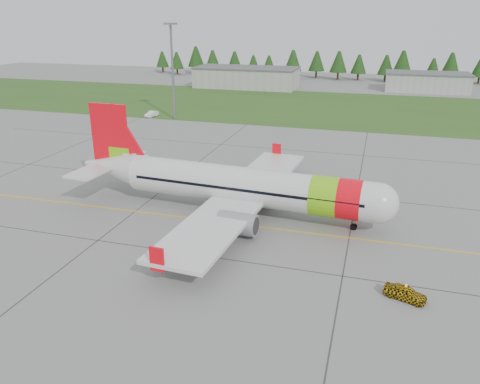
% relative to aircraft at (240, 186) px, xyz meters
% --- Properties ---
extents(ground, '(320.00, 320.00, 0.00)m').
position_rel_aircraft_xyz_m(ground, '(2.93, -11.12, -3.41)').
color(ground, gray).
rests_on(ground, ground).
extents(aircraft, '(39.10, 36.08, 11.84)m').
position_rel_aircraft_xyz_m(aircraft, '(0.00, 0.00, 0.00)').
color(aircraft, silver).
rests_on(aircraft, ground).
extents(follow_me_car, '(1.57, 1.70, 3.46)m').
position_rel_aircraft_xyz_m(follow_me_car, '(18.12, -13.29, -1.69)').
color(follow_me_car, gold).
rests_on(follow_me_car, ground).
extents(service_van, '(1.58, 1.52, 3.96)m').
position_rel_aircraft_xyz_m(service_van, '(-35.30, 47.79, -1.44)').
color(service_van, white).
rests_on(service_van, ground).
extents(grass_strip, '(320.00, 50.00, 0.03)m').
position_rel_aircraft_xyz_m(grass_strip, '(2.93, 70.88, -3.40)').
color(grass_strip, '#30561E').
rests_on(grass_strip, ground).
extents(taxi_guideline, '(120.00, 0.25, 0.02)m').
position_rel_aircraft_xyz_m(taxi_guideline, '(2.93, -3.12, -3.40)').
color(taxi_guideline, gold).
rests_on(taxi_guideline, ground).
extents(hangar_west, '(32.00, 14.00, 6.00)m').
position_rel_aircraft_xyz_m(hangar_west, '(-27.07, 98.88, -0.41)').
color(hangar_west, '#A8A8A3').
rests_on(hangar_west, ground).
extents(hangar_east, '(24.00, 12.00, 5.20)m').
position_rel_aircraft_xyz_m(hangar_east, '(27.93, 106.88, -0.81)').
color(hangar_east, '#A8A8A3').
rests_on(hangar_east, ground).
extents(floodlight_mast, '(0.50, 0.50, 20.00)m').
position_rel_aircraft_xyz_m(floodlight_mast, '(-29.07, 46.88, 6.59)').
color(floodlight_mast, slate).
rests_on(floodlight_mast, ground).
extents(treeline, '(160.00, 8.00, 10.00)m').
position_rel_aircraft_xyz_m(treeline, '(2.93, 126.88, 1.59)').
color(treeline, '#1C3F14').
rests_on(treeline, ground).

